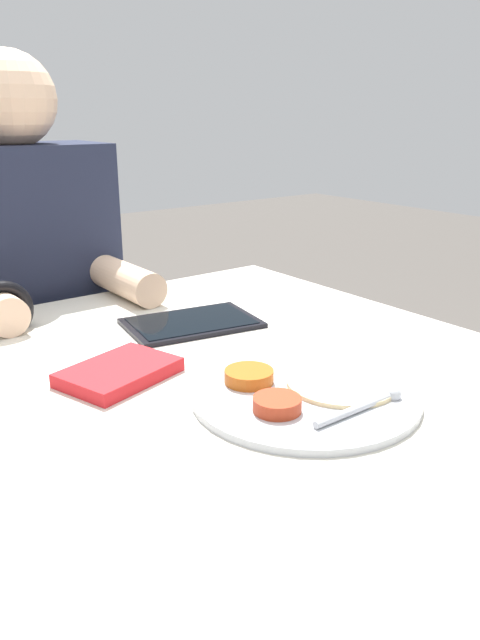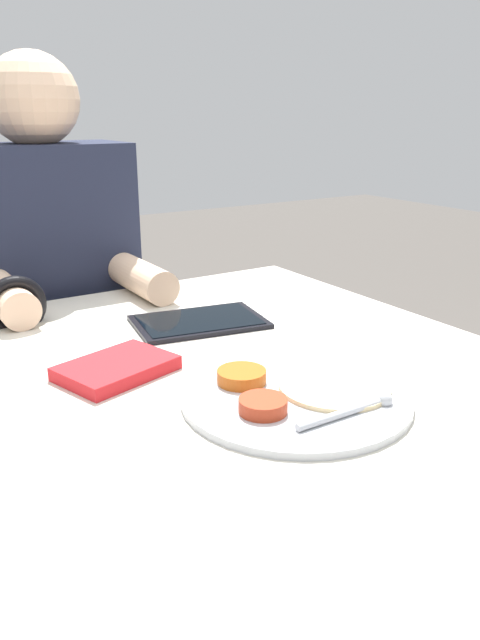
{
  "view_description": "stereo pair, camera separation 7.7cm",
  "coord_description": "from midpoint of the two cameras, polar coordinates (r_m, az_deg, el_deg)",
  "views": [
    {
      "loc": [
        -0.46,
        -0.65,
        1.14
      ],
      "look_at": [
        0.09,
        0.07,
        0.84
      ],
      "focal_mm": 35.0,
      "sensor_mm": 36.0,
      "label": 1
    },
    {
      "loc": [
        -0.4,
        -0.69,
        1.14
      ],
      "look_at": [
        0.09,
        0.07,
        0.84
      ],
      "focal_mm": 35.0,
      "sensor_mm": 36.0,
      "label": 2
    }
  ],
  "objects": [
    {
      "name": "red_notebook",
      "position": [
        0.92,
        -13.36,
        -4.8
      ],
      "size": [
        0.18,
        0.15,
        0.02
      ],
      "color": "silver",
      "rests_on": "dining_table"
    },
    {
      "name": "person_diner",
      "position": [
        1.5,
        -19.39,
        -3.77
      ],
      "size": [
        0.37,
        0.41,
        1.26
      ],
      "color": "black",
      "rests_on": "ground_plane"
    },
    {
      "name": "tablet_device",
      "position": [
        1.12,
        -6.41,
        -0.29
      ],
      "size": [
        0.25,
        0.19,
        0.01
      ],
      "color": "black",
      "rests_on": "dining_table"
    },
    {
      "name": "thali_tray",
      "position": [
        0.83,
        3.34,
        -6.71
      ],
      "size": [
        0.3,
        0.3,
        0.03
      ],
      "color": "#B7BABF",
      "rests_on": "dining_table"
    },
    {
      "name": "dining_table",
      "position": [
        1.09,
        -3.77,
        -24.89
      ],
      "size": [
        0.97,
        1.07,
        0.78
      ],
      "color": "beige",
      "rests_on": "ground_plane"
    }
  ]
}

